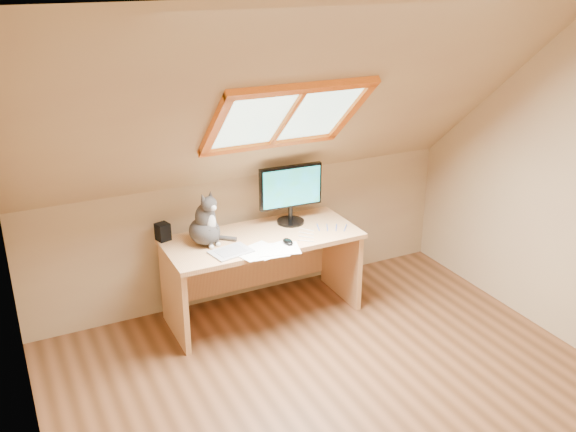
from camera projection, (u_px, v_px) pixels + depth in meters
ground at (363, 419)px, 3.84m from camera, size 3.50×3.50×0.00m
room_shell at (385, 201)px, 3.22m from camera, size 3.52×3.52×2.41m
desk at (259, 258)px, 4.85m from camera, size 1.44×0.63×0.66m
monitor at (291, 191)px, 4.85m from camera, size 0.50×0.21×0.46m
cat at (205, 225)px, 4.54m from camera, size 0.30×0.32×0.40m
desk_speaker at (163, 232)px, 4.63m from camera, size 0.11×0.11×0.13m
graphics_tablet at (231, 252)px, 4.46m from camera, size 0.31×0.25×0.01m
mouse at (288, 242)px, 4.58m from camera, size 0.07×0.12×0.04m
papers at (266, 251)px, 4.47m from camera, size 0.35×0.30×0.01m
cables at (322, 231)px, 4.80m from camera, size 0.51×0.26×0.01m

